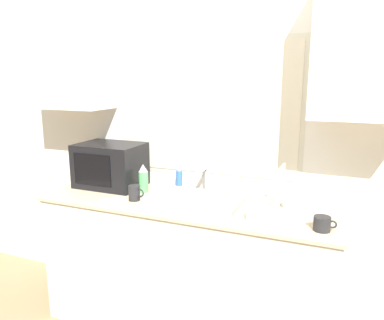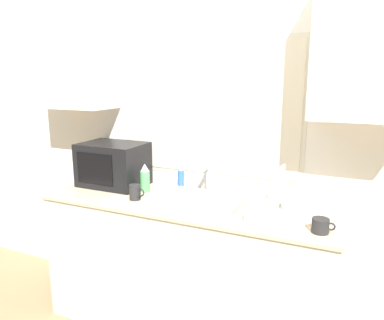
% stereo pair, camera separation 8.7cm
% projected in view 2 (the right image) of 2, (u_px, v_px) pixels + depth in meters
% --- Properties ---
extents(countertop, '(1.90, 0.62, 0.89)m').
position_uv_depth(countertop, '(188.00, 265.00, 2.49)').
color(countertop, beige).
rests_on(countertop, ground_plane).
extents(wall_back, '(6.00, 0.38, 2.60)m').
position_uv_depth(wall_back, '(206.00, 114.00, 2.52)').
color(wall_back, silver).
rests_on(wall_back, ground_plane).
extents(sink_basin, '(0.60, 0.36, 0.03)m').
position_uv_depth(sink_basin, '(196.00, 199.00, 2.39)').
color(sink_basin, gray).
rests_on(sink_basin, countertop).
extents(faucet, '(0.08, 0.18, 0.19)m').
position_uv_depth(faucet, '(207.00, 176.00, 2.53)').
color(faucet, '#B7B7BC').
rests_on(faucet, countertop).
extents(microwave, '(0.46, 0.34, 0.31)m').
position_uv_depth(microwave, '(113.00, 164.00, 2.71)').
color(microwave, black).
rests_on(microwave, countertop).
extents(dish_rack, '(0.31, 0.26, 0.29)m').
position_uv_depth(dish_rack, '(280.00, 209.00, 2.08)').
color(dish_rack, white).
rests_on(dish_rack, countertop).
extents(spray_bottle, '(0.07, 0.07, 0.20)m').
position_uv_depth(spray_bottle, '(145.00, 178.00, 2.57)').
color(spray_bottle, '#59B266').
rests_on(spray_bottle, countertop).
extents(soap_bottle, '(0.05, 0.05, 0.16)m').
position_uv_depth(soap_bottle, '(181.00, 179.00, 2.63)').
color(soap_bottle, blue).
rests_on(soap_bottle, countertop).
extents(mug_near_sink, '(0.11, 0.07, 0.10)m').
position_uv_depth(mug_near_sink, '(135.00, 192.00, 2.41)').
color(mug_near_sink, '#262628').
rests_on(mug_near_sink, countertop).
extents(mug_by_rack, '(0.12, 0.09, 0.08)m').
position_uv_depth(mug_by_rack, '(321.00, 226.00, 1.90)').
color(mug_by_rack, '#262628').
rests_on(mug_by_rack, countertop).
extents(small_plate, '(0.18, 0.18, 0.01)m').
position_uv_depth(small_plate, '(114.00, 201.00, 2.37)').
color(small_plate, silver).
rests_on(small_plate, countertop).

